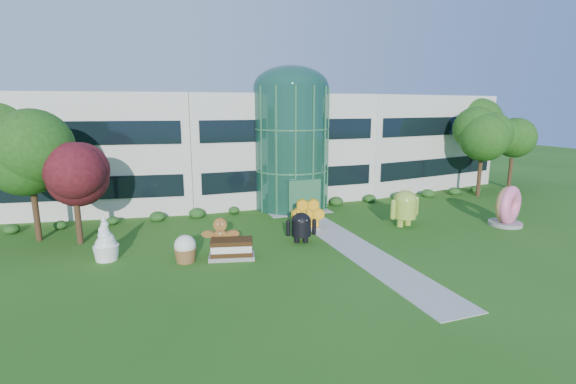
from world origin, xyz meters
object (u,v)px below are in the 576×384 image
object	(u,v)px
android_green	(405,205)
gingerbread	(221,236)
donut	(507,205)
android_black	(301,225)

from	to	relation	value
android_green	gingerbread	world-z (taller)	android_green
donut	android_black	bearing A→B (deg)	153.36
android_green	donut	bearing A→B (deg)	-29.19
android_green	donut	world-z (taller)	android_green
donut	gingerbread	size ratio (longest dim) A/B	1.24
gingerbread	android_green	bearing A→B (deg)	22.32
android_black	gingerbread	distance (m)	5.09
android_black	donut	distance (m)	15.07
android_green	donut	xyz separation A→B (m)	(6.82, -2.37, -0.05)
android_black	android_green	bearing A→B (deg)	18.24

